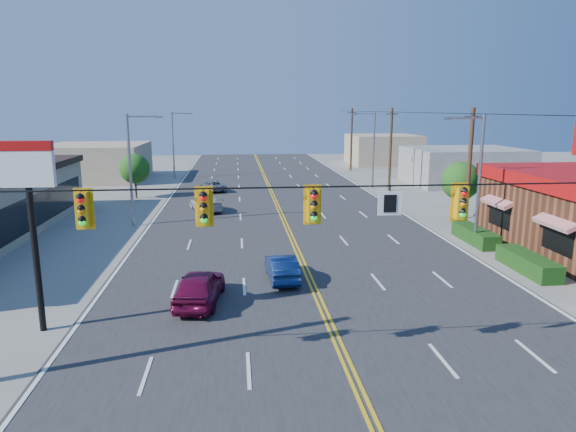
{
  "coord_description": "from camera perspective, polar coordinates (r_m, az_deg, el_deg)",
  "views": [
    {
      "loc": [
        -3.52,
        -15.21,
        8.32
      ],
      "look_at": [
        -0.56,
        13.85,
        2.2
      ],
      "focal_mm": 32.0,
      "sensor_mm": 36.0,
      "label": 1
    }
  ],
  "objects": [
    {
      "name": "utility_pole_mid",
      "position": [
        53.72,
        11.31,
        7.21
      ],
      "size": [
        0.28,
        0.28,
        8.4
      ],
      "primitive_type": "cylinder",
      "color": "#47301E",
      "rests_on": "ground"
    },
    {
      "name": "bld_east_mid",
      "position": [
        61.15,
        18.98,
        5.26
      ],
      "size": [
        12.0,
        10.0,
        4.0
      ],
      "primitive_type": "cube",
      "color": "gray",
      "rests_on": "ground"
    },
    {
      "name": "utility_pole_near",
      "position": [
        36.97,
        19.47,
        4.76
      ],
      "size": [
        0.28,
        0.28,
        8.4
      ],
      "primitive_type": "cylinder",
      "color": "#47301E",
      "rests_on": "ground"
    },
    {
      "name": "road",
      "position": [
        36.34,
        -0.1,
        -1.35
      ],
      "size": [
        20.0,
        120.0,
        0.06
      ],
      "primitive_type": "cube",
      "color": "#2D2D30",
      "rests_on": "ground"
    },
    {
      "name": "car_blue",
      "position": [
        25.34,
        -0.69,
        -5.84
      ],
      "size": [
        1.54,
        3.87,
        1.25
      ],
      "primitive_type": "imported",
      "rotation": [
        0.0,
        0.0,
        3.2
      ],
      "color": "navy",
      "rests_on": "ground"
    },
    {
      "name": "tree_kfc_rear",
      "position": [
        41.27,
        18.65,
        3.71
      ],
      "size": [
        2.94,
        2.94,
        4.41
      ],
      "color": "#47301E",
      "rests_on": "ground"
    },
    {
      "name": "streetlight_ne",
      "position": [
        55.23,
        9.31,
        7.73
      ],
      "size": [
        2.55,
        0.25,
        8.0
      ],
      "color": "gray",
      "rests_on": "ground"
    },
    {
      "name": "bld_west_far",
      "position": [
        65.62,
        -20.43,
        5.66
      ],
      "size": [
        11.0,
        12.0,
        4.2
      ],
      "primitive_type": "cube",
      "color": "tan",
      "rests_on": "ground"
    },
    {
      "name": "utility_pole_far",
      "position": [
        71.09,
        7.05,
        8.42
      ],
      "size": [
        0.28,
        0.28,
        8.4
      ],
      "primitive_type": "cylinder",
      "color": "#47301E",
      "rests_on": "ground"
    },
    {
      "name": "streetlight_nw",
      "position": [
        63.74,
        -12.48,
        8.14
      ],
      "size": [
        2.55,
        0.25,
        8.0
      ],
      "color": "gray",
      "rests_on": "ground"
    },
    {
      "name": "streetlight_sw",
      "position": [
        38.1,
        -16.87,
        5.6
      ],
      "size": [
        2.55,
        0.25,
        8.0
      ],
      "color": "gray",
      "rests_on": "ground"
    },
    {
      "name": "bld_east_far",
      "position": [
        80.66,
        10.51,
        7.29
      ],
      "size": [
        10.0,
        10.0,
        4.4
      ],
      "primitive_type": "cube",
      "color": "tan",
      "rests_on": "ground"
    },
    {
      "name": "car_white",
      "position": [
        42.82,
        -9.12,
        1.36
      ],
      "size": [
        3.31,
        4.83,
        1.3
      ],
      "primitive_type": "imported",
      "rotation": [
        0.0,
        0.0,
        3.51
      ],
      "color": "#BBBBBB",
      "rests_on": "ground"
    },
    {
      "name": "pizza_hut_sign",
      "position": [
        20.85,
        -26.77,
        1.9
      ],
      "size": [
        1.9,
        0.3,
        6.85
      ],
      "color": "black",
      "rests_on": "ground"
    },
    {
      "name": "streetlight_se",
      "position": [
        32.75,
        20.22,
        4.43
      ],
      "size": [
        2.55,
        0.25,
        8.0
      ],
      "color": "gray",
      "rests_on": "ground"
    },
    {
      "name": "ground",
      "position": [
        17.69,
        6.64,
        -16.31
      ],
      "size": [
        160.0,
        160.0,
        0.0
      ],
      "primitive_type": "plane",
      "color": "gray",
      "rests_on": "ground"
    },
    {
      "name": "car_silver",
      "position": [
        53.01,
        -8.33,
        3.29
      ],
      "size": [
        3.04,
        4.4,
        1.12
      ],
      "primitive_type": "imported",
      "rotation": [
        0.0,
        0.0,
        3.47
      ],
      "color": "#95969A",
      "rests_on": "ground"
    },
    {
      "name": "tree_west",
      "position": [
        50.42,
        -16.68,
        5.05
      ],
      "size": [
        2.8,
        2.8,
        4.2
      ],
      "color": "#47301E",
      "rests_on": "ground"
    },
    {
      "name": "signal_span",
      "position": [
        15.96,
        6.63,
        -0.68
      ],
      "size": [
        24.32,
        0.34,
        9.0
      ],
      "color": "#47301E",
      "rests_on": "ground"
    },
    {
      "name": "car_magenta",
      "position": [
        22.68,
        -9.8,
        -7.87
      ],
      "size": [
        2.3,
        4.54,
        1.48
      ],
      "primitive_type": "imported",
      "rotation": [
        0.0,
        0.0,
        3.01
      ],
      "color": "maroon",
      "rests_on": "ground"
    }
  ]
}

